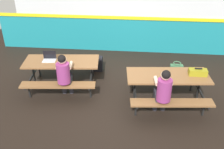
% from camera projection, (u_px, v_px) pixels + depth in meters
% --- Properties ---
extents(ground_plane, '(10.00, 10.00, 0.02)m').
position_uv_depth(ground_plane, '(112.00, 95.00, 6.46)').
color(ground_plane, black).
extents(accent_backdrop, '(8.00, 0.14, 2.60)m').
position_uv_depth(accent_backdrop, '(120.00, 14.00, 8.18)').
color(accent_backdrop, teal).
rests_on(accent_backdrop, ground).
extents(picnic_table_left, '(1.90, 1.70, 0.74)m').
position_uv_depth(picnic_table_left, '(62.00, 67.00, 6.53)').
color(picnic_table_left, brown).
rests_on(picnic_table_left, ground).
extents(picnic_table_right, '(1.90, 1.70, 0.74)m').
position_uv_depth(picnic_table_right, '(167.00, 81.00, 5.92)').
color(picnic_table_right, brown).
rests_on(picnic_table_right, ground).
extents(student_nearer, '(0.39, 0.53, 1.21)m').
position_uv_depth(student_nearer, '(64.00, 73.00, 5.98)').
color(student_nearer, '#2D2D38').
rests_on(student_nearer, ground).
extents(student_further, '(0.39, 0.53, 1.21)m').
position_uv_depth(student_further, '(163.00, 90.00, 5.37)').
color(student_further, '#2D2D38').
rests_on(student_further, ground).
extents(laptop_silver, '(0.34, 0.25, 0.22)m').
position_uv_depth(laptop_silver, '(49.00, 59.00, 6.46)').
color(laptop_silver, silver).
rests_on(laptop_silver, picnic_table_left).
extents(toolbox_grey, '(0.40, 0.18, 0.18)m').
position_uv_depth(toolbox_grey, '(198.00, 72.00, 5.80)').
color(toolbox_grey, olive).
rests_on(toolbox_grey, picnic_table_right).
extents(backpack_dark, '(0.30, 0.22, 0.44)m').
position_uv_depth(backpack_dark, '(97.00, 64.00, 7.45)').
color(backpack_dark, black).
rests_on(backpack_dark, ground).
extents(tote_bag_bright, '(0.34, 0.21, 0.43)m').
position_uv_depth(tote_bag_bright, '(176.00, 70.00, 7.16)').
color(tote_bag_bright, '#3F724C').
rests_on(tote_bag_bright, ground).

